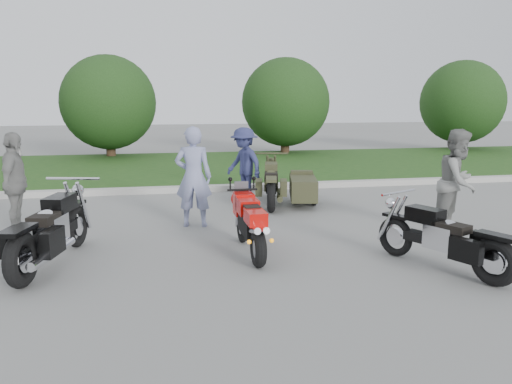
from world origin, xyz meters
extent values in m
plane|color=gray|center=(0.00, 0.00, 0.00)|extent=(80.00, 80.00, 0.00)
cube|color=#B4B1A9|center=(0.00, 6.00, 0.07)|extent=(60.00, 0.30, 0.15)
cube|color=#3B6021|center=(0.00, 10.15, 0.07)|extent=(60.00, 8.00, 0.14)
cylinder|color=#3F2B1C|center=(-3.00, 13.50, 0.60)|extent=(0.36, 0.36, 1.20)
sphere|color=#1A3312|center=(-3.00, 13.50, 2.20)|extent=(3.60, 3.60, 3.60)
cylinder|color=#3F2B1C|center=(4.00, 13.50, 0.60)|extent=(0.36, 0.36, 1.20)
sphere|color=#1A3312|center=(4.00, 13.50, 2.20)|extent=(3.60, 3.60, 3.60)
cylinder|color=#3F2B1C|center=(12.00, 13.50, 0.60)|extent=(0.36, 0.36, 1.20)
sphere|color=#1A3312|center=(12.00, 13.50, 2.20)|extent=(3.60, 3.60, 3.60)
torus|color=black|center=(0.22, -0.01, 0.27)|extent=(0.18, 0.55, 0.55)
torus|color=black|center=(0.20, 1.26, 0.26)|extent=(0.12, 0.53, 0.53)
cube|color=black|center=(0.21, 0.58, 0.48)|extent=(0.26, 0.80, 0.31)
cube|color=red|center=(0.21, 0.78, 0.72)|extent=(0.31, 0.49, 0.23)
cube|color=red|center=(0.22, 0.18, 0.69)|extent=(0.27, 0.49, 0.19)
cube|color=black|center=(0.21, 0.47, 0.76)|extent=(0.24, 0.31, 0.09)
cube|color=red|center=(0.20, 1.11, 0.69)|extent=(0.31, 0.36, 0.35)
cylinder|color=silver|center=(0.16, -0.06, 0.55)|extent=(0.11, 0.41, 0.19)
cylinder|color=silver|center=(0.29, -0.06, 0.55)|extent=(0.11, 0.41, 0.19)
torus|color=black|center=(-2.85, -0.20, 0.36)|extent=(0.34, 0.75, 0.73)
torus|color=black|center=(-2.45, 1.52, 0.34)|extent=(0.28, 0.69, 0.68)
cube|color=black|center=(-2.65, 0.66, 0.45)|extent=(0.52, 1.30, 0.15)
cube|color=silver|center=(-2.65, 0.66, 0.53)|extent=(0.42, 0.54, 0.37)
cube|color=black|center=(-2.58, 0.97, 0.83)|extent=(0.43, 0.64, 0.23)
cube|color=black|center=(-2.69, 0.51, 0.73)|extent=(0.41, 0.59, 0.13)
cube|color=black|center=(-2.85, -0.20, 0.75)|extent=(0.36, 0.62, 0.06)
cylinder|color=silver|center=(-2.55, 0.25, 0.30)|extent=(0.38, 1.17, 0.11)
torus|color=black|center=(3.03, -1.27, 0.32)|extent=(0.42, 0.64, 0.64)
torus|color=black|center=(2.37, 0.12, 0.30)|extent=(0.36, 0.59, 0.60)
cube|color=black|center=(2.70, -0.57, 0.39)|extent=(0.67, 1.11, 0.13)
cube|color=silver|center=(2.70, -0.57, 0.47)|extent=(0.44, 0.50, 0.33)
cube|color=black|center=(2.58, -0.32, 0.73)|extent=(0.46, 0.58, 0.21)
cube|color=black|center=(2.76, -0.70, 0.64)|extent=(0.44, 0.54, 0.11)
cube|color=black|center=(3.03, -1.27, 0.66)|extent=(0.41, 0.55, 0.06)
cylinder|color=silver|center=(2.99, -0.80, 0.26)|extent=(0.53, 0.97, 0.09)
torus|color=black|center=(1.15, 3.32, 0.34)|extent=(0.32, 0.71, 0.69)
torus|color=black|center=(1.51, 4.96, 0.32)|extent=(0.26, 0.66, 0.65)
cube|color=black|center=(1.33, 4.14, 0.43)|extent=(0.48, 1.24, 0.14)
cube|color=#373921|center=(1.33, 4.14, 0.51)|extent=(0.40, 0.51, 0.35)
cube|color=#373921|center=(1.39, 4.44, 0.79)|extent=(0.40, 0.61, 0.22)
cube|color=black|center=(1.30, 3.99, 0.69)|extent=(0.39, 0.56, 0.12)
cube|color=#373921|center=(1.15, 3.32, 0.71)|extent=(0.34, 0.59, 0.06)
cylinder|color=#373921|center=(1.43, 3.75, 0.28)|extent=(0.34, 1.11, 0.10)
cube|color=#373921|center=(2.00, 3.89, 0.41)|extent=(0.83, 1.41, 0.46)
torus|color=black|center=(2.25, 3.83, 0.28)|extent=(0.24, 0.58, 0.57)
imported|color=#858CB5|center=(-0.51, 2.51, 0.93)|extent=(0.75, 0.57, 1.87)
imported|color=gray|center=(4.00, 1.13, 0.92)|extent=(1.14, 1.09, 1.84)
imported|color=navy|center=(0.83, 4.83, 0.85)|extent=(1.11, 1.26, 1.70)
imported|color=gray|center=(-3.61, 2.61, 0.90)|extent=(0.46, 1.06, 1.79)
camera|label=1|loc=(-1.08, -6.64, 2.36)|focal=35.00mm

